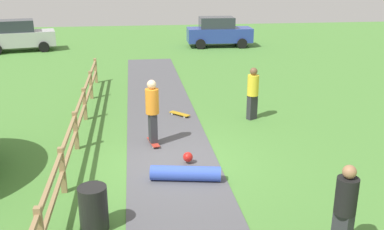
# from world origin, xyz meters

# --- Properties ---
(ground_plane) EXTENTS (60.00, 60.00, 0.00)m
(ground_plane) POSITION_xyz_m (0.00, 0.00, 0.00)
(ground_plane) COLOR #4C8438
(asphalt_path) EXTENTS (2.40, 28.00, 0.02)m
(asphalt_path) POSITION_xyz_m (0.00, 0.00, 0.01)
(asphalt_path) COLOR #515156
(asphalt_path) RESTS_ON ground_plane
(wooden_fence) EXTENTS (0.12, 18.12, 1.10)m
(wooden_fence) POSITION_xyz_m (-2.60, 0.00, 0.67)
(wooden_fence) COLOR #997A51
(wooden_fence) RESTS_ON ground_plane
(trash_bin) EXTENTS (0.56, 0.56, 0.90)m
(trash_bin) POSITION_xyz_m (-1.80, -2.88, 0.45)
(trash_bin) COLOR black
(trash_bin) RESTS_ON ground_plane
(skater_riding) EXTENTS (0.45, 0.82, 1.92)m
(skater_riding) POSITION_xyz_m (-0.44, 1.27, 1.10)
(skater_riding) COLOR #B23326
(skater_riding) RESTS_ON asphalt_path
(skater_fallen) EXTENTS (1.72, 1.41, 0.36)m
(skater_fallen) POSITION_xyz_m (0.23, -1.04, 0.20)
(skater_fallen) COLOR blue
(skater_fallen) RESTS_ON asphalt_path
(skateboard_loose) EXTENTS (0.69, 0.72, 0.08)m
(skateboard_loose) POSITION_xyz_m (0.60, 3.76, 0.09)
(skateboard_loose) COLOR #BF8C19
(skateboard_loose) RESTS_ON asphalt_path
(bystander_yellow) EXTENTS (0.51, 0.51, 1.78)m
(bystander_yellow) POSITION_xyz_m (3.00, 3.14, 0.99)
(bystander_yellow) COLOR #2D2D33
(bystander_yellow) RESTS_ON ground_plane
(bystander_black) EXTENTS (0.51, 0.51, 1.71)m
(bystander_black) POSITION_xyz_m (2.62, -4.25, 0.94)
(bystander_black) COLOR #2D2D33
(bystander_black) RESTS_ON ground_plane
(parked_car_blue) EXTENTS (4.26, 2.12, 1.92)m
(parked_car_blue) POSITION_xyz_m (4.72, 17.82, 0.96)
(parked_car_blue) COLOR #283D99
(parked_car_blue) RESTS_ON ground_plane
(parked_car_silver) EXTENTS (4.47, 2.68, 1.92)m
(parked_car_silver) POSITION_xyz_m (-7.90, 17.81, 0.96)
(parked_car_silver) COLOR #B7B7BC
(parked_car_silver) RESTS_ON ground_plane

